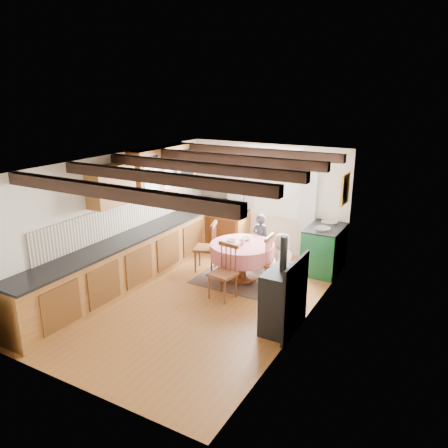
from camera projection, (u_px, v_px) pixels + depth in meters
The scene contains 40 objects.
floor at pixel (202, 299), 7.61m from camera, with size 3.60×5.50×0.00m, color #945626.
ceiling at pixel (199, 162), 6.90m from camera, with size 3.60×5.50×0.00m, color white.
wall_back at pixel (268, 199), 9.55m from camera, with size 3.60×0.00×2.40m, color silver.
wall_front at pixel (72, 300), 4.96m from camera, with size 3.60×0.00×2.40m, color silver.
wall_left at pixel (118, 219), 8.09m from camera, with size 0.00×5.50×2.40m, color silver.
wall_right at pixel (304, 252), 6.41m from camera, with size 0.00×5.50×2.40m, color silver.
beam_a at pixel (111, 192), 5.26m from camera, with size 3.60×0.16×0.16m, color black.
beam_b at pixel (161, 178), 6.09m from camera, with size 3.60×0.16×0.16m, color black.
beam_c at pixel (199, 167), 6.93m from camera, with size 3.60×0.16×0.16m, color black.
beam_d at pixel (229, 159), 7.76m from camera, with size 3.60×0.16×0.16m, color black.
beam_e at pixel (254, 152), 8.59m from camera, with size 3.60×0.16×0.16m, color black.
splash_left at pixel (130, 215), 8.33m from camera, with size 0.02×4.50×0.55m, color beige.
splash_back at pixel (227, 194), 10.00m from camera, with size 1.40×0.02×0.55m, color beige.
base_cabinet_left at pixel (133, 260), 8.18m from camera, with size 0.60×5.30×0.88m, color #9F602D.
base_cabinet_back at pixel (219, 228), 10.01m from camera, with size 1.30×0.60×0.88m, color #9F602D.
worktop_left at pixel (133, 237), 8.03m from camera, with size 0.64×5.30×0.04m, color black.
worktop_back at pixel (219, 209), 9.86m from camera, with size 1.30×0.64×0.04m, color black.
wall_cabinet_glass at pixel (163, 169), 8.79m from camera, with size 0.34×1.80×0.90m, color #9F602D.
wall_cabinet_solid at pixel (111, 185), 7.56m from camera, with size 0.34×0.90×0.70m, color #9F602D.
window_frame at pixel (272, 181), 9.37m from camera, with size 1.34×0.03×1.54m, color white.
window_pane at pixel (272, 181), 9.37m from camera, with size 1.20×0.01×1.40m, color white.
curtain_left at pixel (235, 200), 9.84m from camera, with size 0.35×0.10×2.10m, color silver.
curtain_right at pixel (307, 210), 9.05m from camera, with size 0.35×0.10×2.10m, color silver.
curtain_rod at pixel (271, 154), 9.12m from camera, with size 0.03×0.03×2.00m, color black.
wall_picture at pixel (345, 189), 8.20m from camera, with size 0.04×0.50×0.60m, color gold.
wall_plate at pixel (315, 181), 8.88m from camera, with size 0.30×0.30×0.02m, color silver.
rug at pixel (242, 279), 8.38m from camera, with size 1.67×1.30×0.01m, color #3E302C.
dining_table at pixel (242, 262), 8.28m from camera, with size 1.20×1.20×0.73m, color #B55064, non-canonical shape.
chair_near at pixel (223, 272), 7.50m from camera, with size 0.42×0.44×0.98m, color brown, non-canonical shape.
chair_left at pixel (205, 246), 8.69m from camera, with size 0.43×0.45×1.01m, color brown, non-canonical shape.
chair_right at pixel (277, 263), 7.88m from camera, with size 0.42×0.44×0.99m, color brown, non-canonical shape.
aga_range at pixel (324, 249), 8.66m from camera, with size 0.66×1.02×0.94m, color #0F4723, non-canonical shape.
cast_iron_stove at pixel (282, 284), 6.43m from camera, with size 0.45×0.74×1.49m, color black, non-canonical shape.
child_far at pixel (261, 240), 8.89m from camera, with size 0.40×0.26×1.10m, color #343947.
child_right at pixel (282, 262), 7.78m from camera, with size 0.53×0.34×1.08m, color silver.
bowl_a at pixel (246, 239), 8.38m from camera, with size 0.19×0.19×0.05m, color silver.
bowl_b at pixel (231, 241), 8.25m from camera, with size 0.19×0.19×0.06m, color silver.
cup at pixel (242, 241), 8.16m from camera, with size 0.10×0.10×0.09m, color silver.
canister_tall at pixel (208, 201), 10.02m from camera, with size 0.15×0.15×0.25m, color #262628.
canister_wide at pixel (225, 204), 9.87m from camera, with size 0.18×0.18×0.20m, color #262628.
Camera 1 is at (3.70, -5.82, 3.49)m, focal length 35.05 mm.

